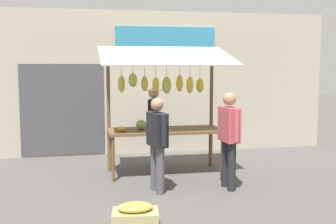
# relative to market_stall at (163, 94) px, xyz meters

# --- Properties ---
(ground_plane) EXTENTS (40.00, 40.00, 0.00)m
(ground_plane) POSITION_rel_market_stall_xyz_m (-0.02, 0.06, -1.56)
(ground_plane) COLOR #514F4C
(street_backdrop) EXTENTS (9.00, 0.30, 3.40)m
(street_backdrop) POSITION_rel_market_stall_xyz_m (0.01, -2.14, 0.14)
(street_backdrop) COLOR #B2A893
(street_backdrop) RESTS_ON ground
(market_stall) EXTENTS (2.50, 1.46, 2.50)m
(market_stall) POSITION_rel_market_stall_xyz_m (0.00, 0.00, 0.00)
(market_stall) COLOR brown
(market_stall) RESTS_ON ground
(vendor_with_sunhat) EXTENTS (0.43, 0.69, 1.65)m
(vendor_with_sunhat) POSITION_rel_market_stall_xyz_m (0.07, -0.69, -0.58)
(vendor_with_sunhat) COLOR navy
(vendor_with_sunhat) RESTS_ON ground
(shopper_in_striped_shirt) EXTENTS (0.31, 0.67, 1.59)m
(shopper_in_striped_shirt) POSITION_rel_market_stall_xyz_m (0.34, 1.24, -0.65)
(shopper_in_striped_shirt) COLOR #4C4C51
(shopper_in_striped_shirt) RESTS_ON ground
(shopper_with_shopping_bag) EXTENTS (0.25, 0.71, 1.67)m
(shopper_with_shopping_bag) POSITION_rel_market_stall_xyz_m (-0.90, 1.29, -0.59)
(shopper_with_shopping_bag) COLOR #232328
(shopper_with_shopping_bag) RESTS_ON ground
(produce_crate_near) EXTENTS (0.64, 0.48, 0.37)m
(produce_crate_near) POSITION_rel_market_stall_xyz_m (0.91, 2.85, -1.40)
(produce_crate_near) COLOR tan
(produce_crate_near) RESTS_ON ground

